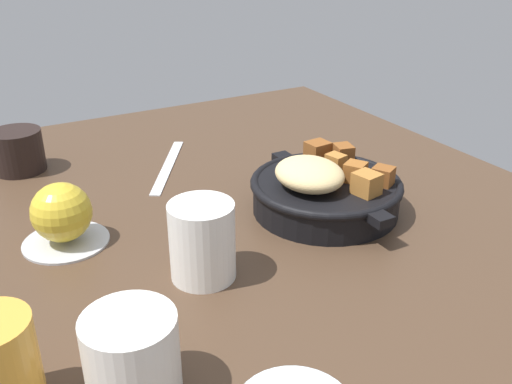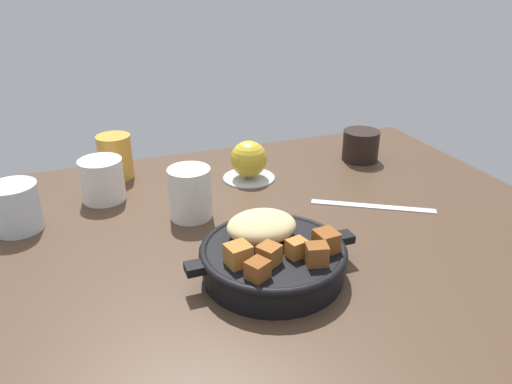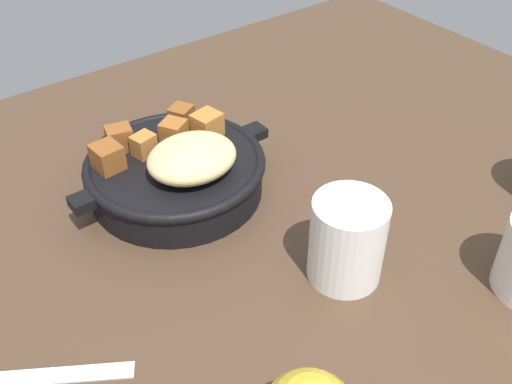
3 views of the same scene
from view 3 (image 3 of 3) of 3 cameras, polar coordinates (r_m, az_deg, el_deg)
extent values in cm
cube|color=#473323|center=(66.67, -1.11, -3.63)|extent=(116.98, 84.99, 2.40)
cylinder|color=black|center=(69.30, -7.60, 1.56)|extent=(19.74, 19.74, 4.43)
torus|color=black|center=(68.20, -7.73, 2.80)|extent=(20.54, 20.54, 1.20)
cube|color=black|center=(65.10, -16.10, -0.92)|extent=(2.64, 2.40, 1.20)
cube|color=black|center=(73.21, -0.21, 5.67)|extent=(2.64, 2.40, 1.20)
ellipsoid|color=#DBBC7F|center=(64.84, -6.10, 3.25)|extent=(9.99, 8.57, 3.75)
cube|color=#935623|center=(70.39, -7.82, 5.69)|extent=(3.58, 3.57, 2.61)
cube|color=brown|center=(70.12, -12.82, 4.98)|extent=(3.30, 2.98, 2.82)
cube|color=brown|center=(73.40, -7.09, 7.17)|extent=(3.41, 3.34, 2.42)
cube|color=#A86B2D|center=(68.79, -10.61, 4.42)|extent=(2.87, 2.57, 2.47)
cube|color=brown|center=(67.35, -13.93, 3.24)|extent=(3.11, 3.35, 2.84)
cube|color=#A86B2D|center=(71.02, -4.67, 6.39)|extent=(3.57, 3.40, 2.85)
cube|color=silver|center=(56.64, -23.04, -16.04)|extent=(19.63, 12.83, 0.36)
cylinder|color=white|center=(57.86, 8.64, -4.55)|extent=(7.26, 7.26, 8.92)
camera|label=1|loc=(0.82, 52.47, 19.93)|focal=40.10mm
camera|label=2|loc=(1.14, -14.43, 36.33)|focal=34.95mm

